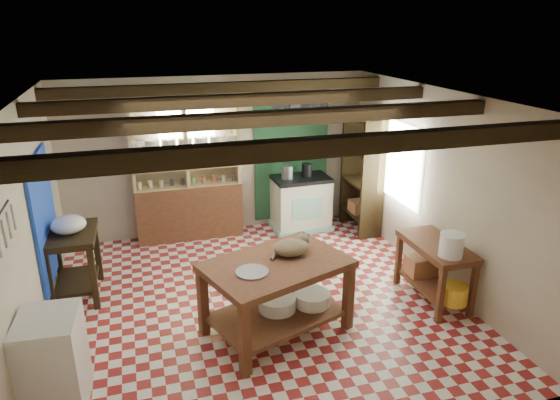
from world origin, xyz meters
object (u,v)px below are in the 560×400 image
object	(u,v)px
work_table	(276,297)
right_counter	(434,272)
cat	(291,247)
prep_table	(75,265)
white_cabinet	(53,362)
stove	(301,203)

from	to	relation	value
work_table	right_counter	xyz separation A→B (m)	(2.11, 0.08, -0.04)
work_table	cat	world-z (taller)	cat
right_counter	cat	bearing A→B (deg)	178.90
work_table	cat	size ratio (longest dim) A/B	3.73
prep_table	cat	size ratio (longest dim) A/B	2.18
white_cabinet	cat	world-z (taller)	cat
prep_table	work_table	bearing A→B (deg)	-32.15
prep_table	white_cabinet	size ratio (longest dim) A/B	0.96
right_counter	white_cabinet	bearing A→B (deg)	-171.33
white_cabinet	stove	bearing A→B (deg)	47.61
stove	right_counter	world-z (taller)	stove
prep_table	white_cabinet	xyz separation A→B (m)	(-0.02, -2.04, 0.02)
stove	right_counter	bearing A→B (deg)	-73.92
work_table	prep_table	bearing A→B (deg)	127.66
prep_table	white_cabinet	world-z (taller)	white_cabinet
work_table	stove	xyz separation A→B (m)	(1.26, 2.81, 0.02)
stove	right_counter	xyz separation A→B (m)	(0.85, -2.73, -0.07)
prep_table	cat	distance (m)	2.88
white_cabinet	cat	xyz separation A→B (m)	(2.51, 0.69, 0.50)
cat	work_table	bearing A→B (deg)	-178.69
prep_table	white_cabinet	distance (m)	2.04
prep_table	cat	world-z (taller)	cat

